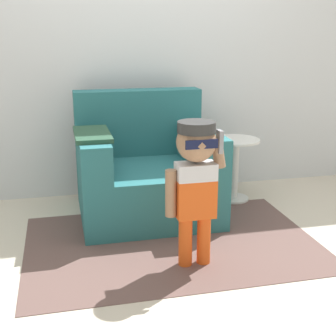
# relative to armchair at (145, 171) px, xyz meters

# --- Properties ---
(ground_plane) EXTENTS (10.00, 10.00, 0.00)m
(ground_plane) POSITION_rel_armchair_xyz_m (0.11, -0.04, -0.33)
(ground_plane) COLOR beige
(wall_back) EXTENTS (10.00, 0.05, 2.60)m
(wall_back) POSITION_rel_armchair_xyz_m (0.11, 0.56, 0.97)
(wall_back) COLOR silver
(wall_back) RESTS_ON ground_plane
(armchair) EXTENTS (1.02, 0.93, 0.91)m
(armchair) POSITION_rel_armchair_xyz_m (0.00, 0.00, 0.00)
(armchair) COLOR #286B70
(armchair) RESTS_ON ground_plane
(person_child) EXTENTS (0.36, 0.27, 0.88)m
(person_child) POSITION_rel_armchair_xyz_m (0.13, -0.91, 0.25)
(person_child) COLOR #E05119
(person_child) RESTS_ON ground_plane
(side_table) EXTENTS (0.40, 0.40, 0.52)m
(side_table) POSITION_rel_armchair_xyz_m (0.77, 0.11, -0.02)
(side_table) COLOR white
(side_table) RESTS_ON ground_plane
(rug) EXTENTS (1.91, 1.30, 0.01)m
(rug) POSITION_rel_armchair_xyz_m (0.07, -0.60, -0.33)
(rug) COLOR brown
(rug) RESTS_ON ground_plane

